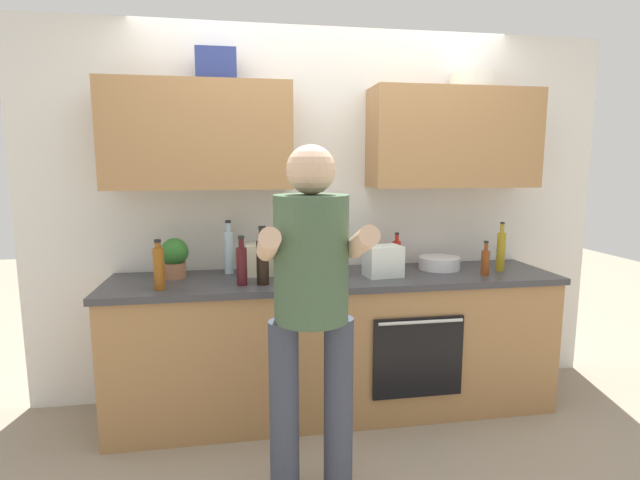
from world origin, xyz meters
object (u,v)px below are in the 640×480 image
object	(u,v)px
knife_block	(298,259)
bottle_soda	(317,253)
person_standing	(311,297)
bottle_oil	(501,251)
grocery_bag_rice	(261,260)
bottle_soy	(263,260)
bottle_vinegar	(485,261)
bottle_syrup	(159,267)
bottle_water	(229,251)
bottle_hotsauce	(396,253)
cup_tea	(341,267)
mixing_bowl	(439,263)
potted_herb	(175,257)
bottle_wine	(242,265)
grocery_bag_produce	(383,261)

from	to	relation	value
knife_block	bottle_soda	bearing A→B (deg)	46.18
person_standing	bottle_oil	distance (m)	1.61
grocery_bag_rice	bottle_soy	bearing A→B (deg)	-90.47
bottle_soy	knife_block	bearing A→B (deg)	25.15
bottle_vinegar	bottle_syrup	world-z (taller)	bottle_syrup
bottle_water	grocery_bag_rice	xyz separation A→B (m)	(0.20, -0.08, -0.05)
bottle_hotsauce	cup_tea	xyz separation A→B (m)	(-0.43, -0.19, -0.05)
bottle_soda	cup_tea	bearing A→B (deg)	-37.89
bottle_oil	cup_tea	bearing A→B (deg)	178.26
mixing_bowl	person_standing	bearing A→B (deg)	-137.67
bottle_soda	mixing_bowl	size ratio (longest dim) A/B	1.09
bottle_oil	potted_herb	size ratio (longest dim) A/B	1.30
bottle_water	mixing_bowl	size ratio (longest dim) A/B	1.27
bottle_soy	bottle_water	bearing A→B (deg)	121.17
bottle_hotsauce	potted_herb	bearing A→B (deg)	-176.74
bottle_hotsauce	grocery_bag_rice	bearing A→B (deg)	-174.70
person_standing	bottle_water	bearing A→B (deg)	110.77
cup_tea	knife_block	distance (m)	0.30
cup_tea	grocery_bag_rice	distance (m)	0.51
bottle_vinegar	cup_tea	xyz separation A→B (m)	(-0.91, 0.13, -0.03)
bottle_water	knife_block	bearing A→B (deg)	-28.63
bottle_water	bottle_wine	xyz separation A→B (m)	(0.08, -0.33, -0.03)
bottle_vinegar	bottle_hotsauce	world-z (taller)	bottle_hotsauce
person_standing	mixing_bowl	bearing A→B (deg)	42.33
bottle_hotsauce	grocery_bag_rice	xyz separation A→B (m)	(-0.93, -0.09, -0.00)
bottle_vinegar	cup_tea	distance (m)	0.92
potted_herb	bottle_hotsauce	bearing A→B (deg)	3.26
knife_block	grocery_bag_produce	distance (m)	0.54
bottle_soda	cup_tea	distance (m)	0.19
bottle_oil	bottle_wine	distance (m)	1.71
knife_block	potted_herb	distance (m)	0.76
bottle_hotsauce	mixing_bowl	distance (m)	0.29
bottle_soda	grocery_bag_produce	world-z (taller)	bottle_soda
bottle_syrup	grocery_bag_rice	bearing A→B (deg)	24.97
grocery_bag_produce	bottle_soda	bearing A→B (deg)	156.81
cup_tea	knife_block	world-z (taller)	knife_block
cup_tea	grocery_bag_rice	xyz separation A→B (m)	(-0.50, 0.10, 0.05)
bottle_wine	cup_tea	bearing A→B (deg)	12.84
bottle_soda	bottle_syrup	bearing A→B (deg)	-163.57
bottle_oil	mixing_bowl	distance (m)	0.41
cup_tea	person_standing	bearing A→B (deg)	-110.79
bottle_vinegar	grocery_bag_produce	distance (m)	0.66
potted_herb	grocery_bag_produce	distance (m)	1.30
bottle_syrup	bottle_oil	bearing A→B (deg)	3.68
person_standing	bottle_soy	world-z (taller)	person_standing
bottle_syrup	potted_herb	distance (m)	0.28
bottle_hotsauce	person_standing	bearing A→B (deg)	-126.04
grocery_bag_produce	bottle_hotsauce	bearing A→B (deg)	55.53
bottle_soy	bottle_hotsauce	xyz separation A→B (m)	(0.93, 0.33, -0.05)
bottle_vinegar	grocery_bag_produce	xyz separation A→B (m)	(-0.66, 0.07, 0.01)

